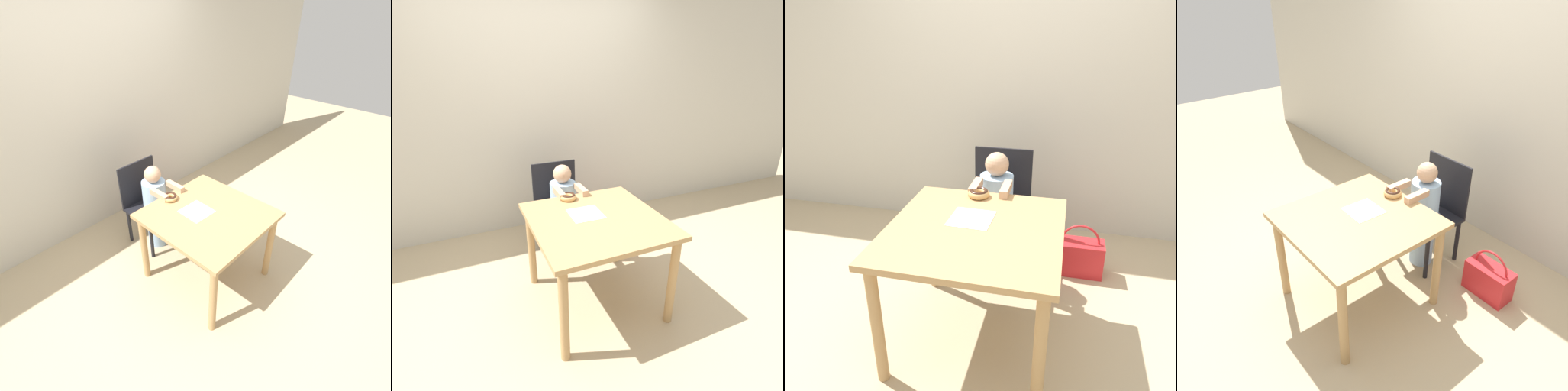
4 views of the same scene
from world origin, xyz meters
TOP-DOWN VIEW (x-y plane):
  - ground_plane at (0.00, 0.00)m, footprint 12.00×12.00m
  - wall_back at (0.00, 1.47)m, footprint 8.00×0.05m
  - dining_table at (0.00, 0.00)m, footprint 0.91×0.93m
  - chair at (-0.02, 0.80)m, footprint 0.43×0.43m
  - child_figure at (-0.02, 0.67)m, footprint 0.24×0.42m
  - donut at (-0.07, 0.38)m, footprint 0.13×0.13m
  - napkin at (-0.04, 0.09)m, footprint 0.24×0.24m
  - handbag at (0.58, 0.80)m, footprint 0.35×0.17m

SIDE VIEW (x-z plane):
  - ground_plane at x=0.00m, z-range 0.00..0.00m
  - handbag at x=0.58m, z-range -0.06..0.34m
  - chair at x=-0.02m, z-range 0.01..0.89m
  - child_figure at x=-0.02m, z-range 0.01..0.93m
  - dining_table at x=0.00m, z-range 0.25..0.98m
  - napkin at x=-0.04m, z-range 0.73..0.73m
  - donut at x=-0.07m, z-range 0.73..0.78m
  - wall_back at x=0.00m, z-range 0.00..2.50m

